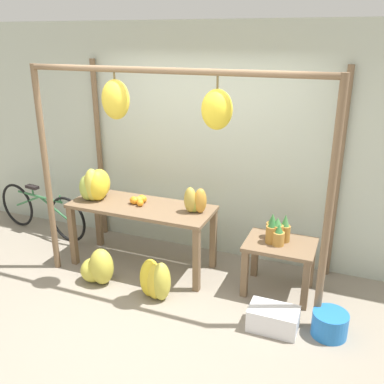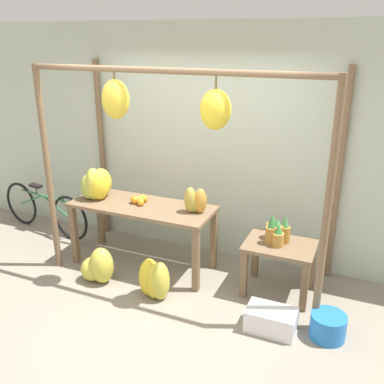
# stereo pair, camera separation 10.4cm
# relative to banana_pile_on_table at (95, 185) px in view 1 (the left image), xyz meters

# --- Properties ---
(ground_plane) EXTENTS (20.00, 20.00, 0.00)m
(ground_plane) POSITION_rel_banana_pile_on_table_xyz_m (1.16, -0.84, -0.96)
(ground_plane) COLOR gray
(shop_wall_back) EXTENTS (8.00, 0.08, 2.80)m
(shop_wall_back) POSITION_rel_banana_pile_on_table_xyz_m (1.16, 0.74, 0.44)
(shop_wall_back) COLOR #B7C1B2
(shop_wall_back) RESTS_ON ground_plane
(stall_awning) EXTENTS (3.10, 1.21, 2.36)m
(stall_awning) POSITION_rel_banana_pile_on_table_xyz_m (1.14, -0.18, 0.74)
(stall_awning) COLOR brown
(stall_awning) RESTS_ON ground_plane
(display_table_main) EXTENTS (1.69, 0.65, 0.78)m
(display_table_main) POSITION_rel_banana_pile_on_table_xyz_m (0.59, 0.02, -0.30)
(display_table_main) COLOR brown
(display_table_main) RESTS_ON ground_plane
(display_table_side) EXTENTS (0.73, 0.56, 0.58)m
(display_table_side) POSITION_rel_banana_pile_on_table_xyz_m (2.21, 0.07, -0.52)
(display_table_side) COLOR brown
(display_table_side) RESTS_ON ground_plane
(banana_pile_on_table) EXTENTS (0.40, 0.43, 0.39)m
(banana_pile_on_table) POSITION_rel_banana_pile_on_table_xyz_m (0.00, 0.00, 0.00)
(banana_pile_on_table) COLOR yellow
(banana_pile_on_table) RESTS_ON display_table_main
(orange_pile) EXTENTS (0.20, 0.23, 0.09)m
(orange_pile) POSITION_rel_banana_pile_on_table_xyz_m (0.54, 0.07, -0.14)
(orange_pile) COLOR orange
(orange_pile) RESTS_ON display_table_main
(pineapple_cluster) EXTENTS (0.27, 0.28, 0.31)m
(pineapple_cluster) POSITION_rel_banana_pile_on_table_xyz_m (2.16, 0.08, -0.26)
(pineapple_cluster) COLOR #B27F38
(pineapple_cluster) RESTS_ON display_table_side
(banana_pile_ground_left) EXTENTS (0.48, 0.39, 0.43)m
(banana_pile_ground_left) POSITION_rel_banana_pile_on_table_xyz_m (0.31, -0.51, -0.78)
(banana_pile_ground_left) COLOR gold
(banana_pile_ground_left) RESTS_ON ground_plane
(banana_pile_ground_right) EXTENTS (0.40, 0.29, 0.44)m
(banana_pile_ground_right) POSITION_rel_banana_pile_on_table_xyz_m (1.04, -0.54, -0.76)
(banana_pile_ground_right) COLOR gold
(banana_pile_ground_right) RESTS_ON ground_plane
(fruit_crate_white) EXTENTS (0.46, 0.29, 0.22)m
(fruit_crate_white) POSITION_rel_banana_pile_on_table_xyz_m (2.30, -0.59, -0.85)
(fruit_crate_white) COLOR silver
(fruit_crate_white) RESTS_ON ground_plane
(blue_bucket) EXTENTS (0.33, 0.33, 0.24)m
(blue_bucket) POSITION_rel_banana_pile_on_table_xyz_m (2.81, -0.49, -0.84)
(blue_bucket) COLOR blue
(blue_bucket) RESTS_ON ground_plane
(parked_bicycle) EXTENTS (1.63, 0.29, 0.68)m
(parked_bicycle) POSITION_rel_banana_pile_on_table_xyz_m (-1.15, 0.30, -0.63)
(parked_bicycle) COLOR black
(parked_bicycle) RESTS_ON ground_plane
(papaya_pile) EXTENTS (0.30, 0.21, 0.29)m
(papaya_pile) POSITION_rel_banana_pile_on_table_xyz_m (1.24, 0.06, -0.04)
(papaya_pile) COLOR #93A33D
(papaya_pile) RESTS_ON display_table_main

